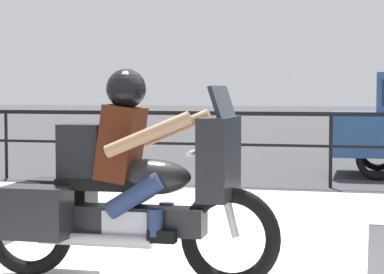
# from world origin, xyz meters

# --- Properties ---
(ground_plane) EXTENTS (120.00, 120.00, 0.00)m
(ground_plane) POSITION_xyz_m (0.00, 0.00, 0.00)
(ground_plane) COLOR #38383A
(sidewalk_band) EXTENTS (44.00, 2.40, 0.01)m
(sidewalk_band) POSITION_xyz_m (0.00, 3.40, 0.01)
(sidewalk_band) COLOR #A8A59E
(sidewalk_band) RESTS_ON ground
(crosswalk_band) EXTENTS (3.18, 6.00, 0.01)m
(crosswalk_band) POSITION_xyz_m (-1.04, -0.20, 0.00)
(crosswalk_band) COLOR silver
(crosswalk_band) RESTS_ON ground
(fence_railing) EXTENTS (36.00, 0.05, 1.09)m
(fence_railing) POSITION_xyz_m (0.00, 5.13, 0.86)
(fence_railing) COLOR black
(fence_railing) RESTS_ON ground
(motorcycle) EXTENTS (2.28, 0.76, 1.56)m
(motorcycle) POSITION_xyz_m (-1.17, -0.58, 0.69)
(motorcycle) COLOR black
(motorcycle) RESTS_ON ground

